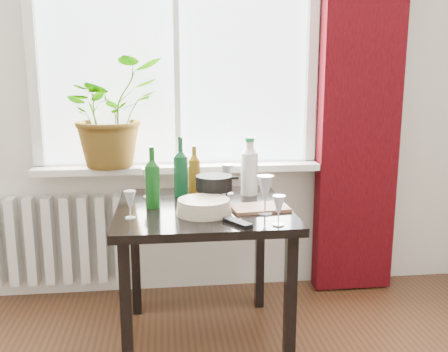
{
  "coord_description": "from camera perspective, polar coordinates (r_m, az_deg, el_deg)",
  "views": [
    {
      "loc": [
        -0.08,
        -0.86,
        1.39
      ],
      "look_at": [
        0.21,
        1.55,
        0.89
      ],
      "focal_mm": 40.0,
      "sensor_mm": 36.0,
      "label": 1
    }
  ],
  "objects": [
    {
      "name": "windowsill",
      "position": [
        3.06,
        -5.19,
        0.96
      ],
      "size": [
        1.72,
        0.2,
        0.04
      ],
      "color": "white",
      "rests_on": "ground"
    },
    {
      "name": "wineglass_front_left",
      "position": [
        2.31,
        -10.69,
        -3.21
      ],
      "size": [
        0.07,
        0.07,
        0.13
      ],
      "primitive_type": null,
      "rotation": [
        0.0,
        0.0,
        0.26
      ],
      "color": "silver",
      "rests_on": "table"
    },
    {
      "name": "wine_bottle_left",
      "position": [
        2.46,
        -8.18,
        -0.11
      ],
      "size": [
        0.09,
        0.09,
        0.31
      ],
      "primitive_type": null,
      "rotation": [
        0.0,
        0.0,
        0.21
      ],
      "color": "#0D4710",
      "rests_on": "table"
    },
    {
      "name": "cleaning_bottle",
      "position": [
        2.7,
        2.92,
        1.21
      ],
      "size": [
        0.12,
        0.12,
        0.32
      ],
      "primitive_type": null,
      "rotation": [
        0.0,
        0.0,
        0.4
      ],
      "color": "white",
      "rests_on": "table"
    },
    {
      "name": "wineglass_back_left",
      "position": [
        2.68,
        -8.6,
        -0.76
      ],
      "size": [
        0.07,
        0.07,
        0.16
      ],
      "primitive_type": null,
      "rotation": [
        0.0,
        0.0,
        -0.06
      ],
      "color": "silver",
      "rests_on": "table"
    },
    {
      "name": "wineglass_front_right",
      "position": [
        2.35,
        4.73,
        -2.11
      ],
      "size": [
        0.1,
        0.1,
        0.19
      ],
      "primitive_type": null,
      "rotation": [
        0.0,
        0.0,
        -0.38
      ],
      "color": "silver",
      "rests_on": "table"
    },
    {
      "name": "window",
      "position": [
        3.08,
        -5.51,
        15.5
      ],
      "size": [
        1.72,
        0.08,
        1.62
      ],
      "color": "white",
      "rests_on": "ground"
    },
    {
      "name": "wine_bottle_right",
      "position": [
        2.67,
        -4.97,
        1.09
      ],
      "size": [
        0.08,
        0.08,
        0.33
      ],
      "primitive_type": null,
      "rotation": [
        0.0,
        0.0,
        0.06
      ],
      "color": "#0B3C1D",
      "rests_on": "table"
    },
    {
      "name": "curtain",
      "position": [
        3.21,
        15.36,
        9.56
      ],
      "size": [
        0.5,
        0.12,
        2.56
      ],
      "color": "#330409",
      "rests_on": "ground"
    },
    {
      "name": "plate_stack",
      "position": [
        2.35,
        -2.32,
        -3.53
      ],
      "size": [
        0.27,
        0.27,
        0.07
      ],
      "primitive_type": "cylinder",
      "rotation": [
        0.0,
        0.0,
        -0.05
      ],
      "color": "beige",
      "rests_on": "table"
    },
    {
      "name": "bottle_amber",
      "position": [
        2.76,
        -3.41,
        0.84
      ],
      "size": [
        0.08,
        0.08,
        0.27
      ],
      "primitive_type": null,
      "rotation": [
        0.0,
        0.0,
        0.35
      ],
      "color": "brown",
      "rests_on": "table"
    },
    {
      "name": "cutting_board",
      "position": [
        2.45,
        4.06,
        -3.64
      ],
      "size": [
        0.29,
        0.21,
        0.01
      ],
      "primitive_type": "cube",
      "rotation": [
        0.0,
        0.0,
        0.12
      ],
      "color": "#945D42",
      "rests_on": "table"
    },
    {
      "name": "table",
      "position": [
        2.53,
        -2.42,
        -5.47
      ],
      "size": [
        0.85,
        0.85,
        0.74
      ],
      "color": "black",
      "rests_on": "ground"
    },
    {
      "name": "wineglass_back_center",
      "position": [
        2.72,
        0.42,
        -0.33
      ],
      "size": [
        0.1,
        0.1,
        0.17
      ],
      "primitive_type": null,
      "rotation": [
        0.0,
        0.0,
        -0.4
      ],
      "color": "silver",
      "rests_on": "table"
    },
    {
      "name": "wineglass_far_right",
      "position": [
        2.18,
        6.26,
        -3.91
      ],
      "size": [
        0.07,
        0.07,
        0.14
      ],
      "primitive_type": null,
      "rotation": [
        0.0,
        0.0,
        -0.27
      ],
      "color": "white",
      "rests_on": "table"
    },
    {
      "name": "tv_remote",
      "position": [
        2.2,
        1.55,
        -5.34
      ],
      "size": [
        0.12,
        0.16,
        0.02
      ],
      "primitive_type": "cube",
      "rotation": [
        0.0,
        0.0,
        0.53
      ],
      "color": "black",
      "rests_on": "table"
    },
    {
      "name": "fondue_pot",
      "position": [
        2.53,
        -1.13,
        -1.56
      ],
      "size": [
        0.24,
        0.22,
        0.14
      ],
      "primitive_type": null,
      "rotation": [
        0.0,
        0.0,
        -0.15
      ],
      "color": "black",
      "rests_on": "table"
    },
    {
      "name": "radiator",
      "position": [
        3.27,
        -18.42,
        -6.97
      ],
      "size": [
        0.8,
        0.1,
        0.55
      ],
      "color": "silver",
      "rests_on": "ground"
    },
    {
      "name": "potted_plant",
      "position": [
        3.02,
        -12.84,
        7.09
      ],
      "size": [
        0.76,
        0.75,
        0.64
      ],
      "primitive_type": "imported",
      "rotation": [
        0.0,
        0.0,
        0.65
      ],
      "color": "#2F731E",
      "rests_on": "windowsill"
    }
  ]
}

